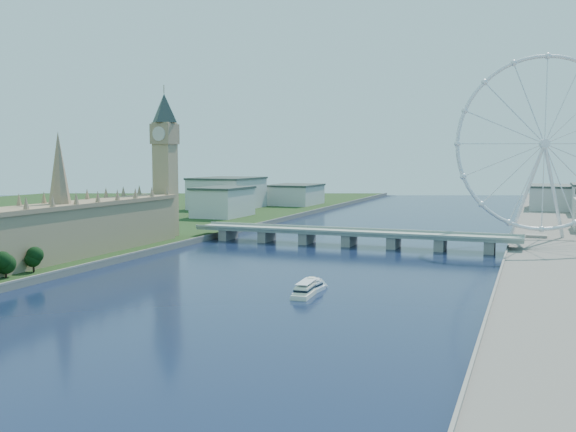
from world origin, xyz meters
The scene contains 8 objects.
ground centered at (0.00, 0.00, 0.00)m, with size 2000.00×2000.00×0.00m, color #182444.
parliament_range centered at (-128.00, 170.00, 18.48)m, with size 24.00×200.00×70.00m.
big_ben centered at (-128.00, 278.00, 66.57)m, with size 20.02×20.02×110.00m.
westminster_bridge centered at (0.00, 300.00, 6.63)m, with size 220.00×22.00×9.50m.
london_eye centered at (119.98, 355.08, 67.52)m, with size 113.60×39.12×124.30m.
city_skyline centered at (39.22, 560.08, 16.96)m, with size 505.00×280.00×32.00m.
tour_boat_near centered at (24.80, 146.98, 0.00)m, with size 6.48×25.59×5.61m, color white, non-canonical shape.
tour_boat_far centered at (24.73, 143.67, 0.00)m, with size 7.27×28.53×6.29m, color silver, non-canonical shape.
Camera 1 is at (114.57, -111.97, 58.68)m, focal length 40.00 mm.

